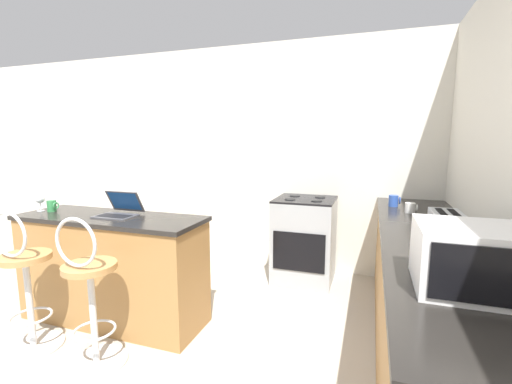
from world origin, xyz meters
name	(u,v)px	position (x,y,z in m)	size (l,w,h in m)	color
wall_back	(242,158)	(0.00, 2.52, 1.30)	(12.00, 0.06, 2.60)	silver
breakfast_bar	(113,268)	(-0.50, 0.82, 0.45)	(1.58, 0.53, 0.90)	#9E703D
counter_right	(430,302)	(1.91, 1.00, 0.45)	(0.66, 3.02, 0.90)	#9E703D
bar_stool_near	(25,284)	(-0.79, 0.28, 0.49)	(0.40, 0.40, 1.04)	silver
bar_stool_far	(90,296)	(-0.21, 0.28, 0.49)	(0.40, 0.40, 1.04)	silver
laptop	(120,209)	(-0.43, 0.86, 0.95)	(0.32, 0.28, 0.20)	#47474C
microwave	(479,259)	(1.93, 0.16, 1.03)	(0.47, 0.39, 0.27)	white
toaster	(446,228)	(1.94, 0.84, 0.99)	(0.18, 0.31, 0.19)	#9EA3A8
stove_range	(304,239)	(0.85, 2.17, 0.45)	(0.62, 0.61, 0.90)	#9EA3A8
mug_white	(410,208)	(1.83, 1.74, 0.94)	(0.10, 0.08, 0.09)	white
mug_blue	(394,201)	(1.71, 2.00, 0.95)	(0.10, 0.08, 0.10)	#2D51AD
wine_glass_short	(40,199)	(-1.21, 0.79, 1.00)	(0.08, 0.08, 0.15)	silver
mug_green	(52,206)	(-1.10, 0.81, 0.95)	(0.09, 0.07, 0.10)	#338447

